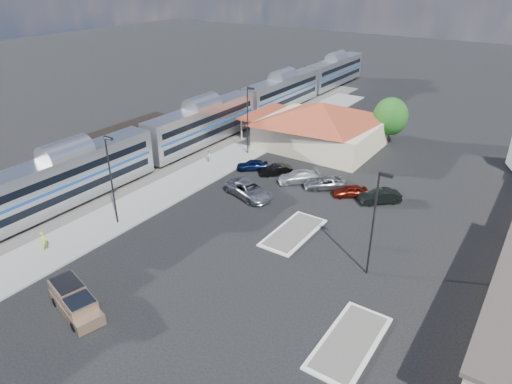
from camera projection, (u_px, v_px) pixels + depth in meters
The scene contains 22 objects.
ground at pixel (246, 230), 43.16m from camera, with size 280.00×280.00×0.00m, color black.
railbed at pixel (150, 157), 59.60m from camera, with size 16.00×100.00×0.12m, color #4C4944.
platform at pixel (192, 178), 53.59m from camera, with size 5.50×92.00×0.18m, color gray.
passenger_train at pixel (203, 126), 62.29m from camera, with size 3.00×104.00×5.55m.
freight_cars at pixel (126, 141), 59.38m from camera, with size 2.80×46.00×4.00m.
station_depot at pixel (320, 125), 61.87m from camera, with size 18.35×12.24×6.20m.
traffic_island_south at pixel (293, 232), 42.59m from camera, with size 3.30×7.50×0.21m.
traffic_island_north at pixel (349, 342), 30.15m from camera, with size 3.30×7.50×0.21m.
lamp_plat_s at pixel (111, 174), 41.80m from camera, with size 1.08×0.25×9.00m.
lamp_plat_n at pixel (248, 115), 58.13m from camera, with size 1.08×0.25×9.00m.
lamp_lot at pixel (375, 216), 34.72m from camera, with size 1.08×0.25×9.00m.
tree_depot at pixel (390, 117), 62.13m from camera, with size 4.71×4.71×6.63m.
pickup_truck at pixel (75, 302), 32.53m from camera, with size 5.74×3.25×1.87m.
suv at pixel (249, 190), 49.03m from camera, with size 2.74×5.94×1.65m, color #989A9F.
person_a at pixel (44, 241), 39.32m from camera, with size 0.68×0.45×1.86m, color #B2D041.
person_b at pixel (208, 156), 57.53m from camera, with size 0.77×0.60×1.58m, color silver.
parked_car_a at pixel (252, 165), 55.66m from camera, with size 1.53×3.80×1.29m, color #0B173B.
parked_car_b at pixel (276, 170), 54.28m from camera, with size 1.36×3.91×1.29m, color black.
parked_car_c at pixel (298, 177), 52.43m from camera, with size 1.96×4.82×1.40m, color silver.
parked_car_d at pixel (324, 183), 51.06m from camera, with size 2.18×4.73×1.32m, color gray.
parked_car_e at pixel (350, 191), 49.24m from camera, with size 1.51×3.76×1.28m, color maroon.
parked_car_f at pixel (379, 197), 47.82m from camera, with size 1.55×4.45×1.47m, color black.
Camera 1 is at (21.52, -30.18, 22.41)m, focal length 32.00 mm.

